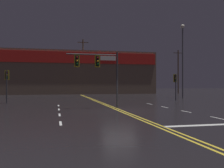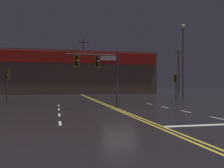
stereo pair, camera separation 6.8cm
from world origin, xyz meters
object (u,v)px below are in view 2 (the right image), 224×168
object	(u,v)px
traffic_signal_median	(96,65)
traffic_signal_corner_northwest	(7,79)
traffic_signal_corner_northeast	(176,81)
streetlight_median_approach	(183,52)

from	to	relation	value
traffic_signal_median	traffic_signal_corner_northwest	xyz separation A→B (m)	(-8.21, 7.63, -1.00)
traffic_signal_corner_northwest	traffic_signal_corner_northeast	world-z (taller)	traffic_signal_corner_northwest
traffic_signal_corner_northwest	traffic_signal_corner_northeast	xyz separation A→B (m)	(19.46, 0.52, -0.16)
traffic_signal_median	streetlight_median_approach	world-z (taller)	streetlight_median_approach
traffic_signal_corner_northwest	traffic_signal_corner_northeast	bearing A→B (deg)	1.53
traffic_signal_median	traffic_signal_corner_northwest	bearing A→B (deg)	137.12
traffic_signal_median	traffic_signal_corner_northeast	size ratio (longest dim) A/B	1.44
traffic_signal_median	streetlight_median_approach	size ratio (longest dim) A/B	0.43
traffic_signal_corner_northeast	streetlight_median_approach	size ratio (longest dim) A/B	0.30
traffic_signal_corner_northwest	traffic_signal_corner_northeast	distance (m)	19.46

